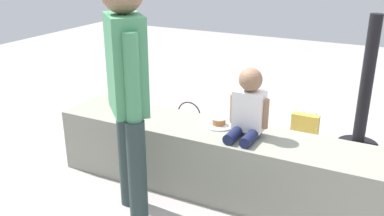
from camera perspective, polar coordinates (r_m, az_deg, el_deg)
The scene contains 10 objects.
ground_plane at distance 3.27m, azimuth 5.99°, elevation -11.49°, with size 12.00×12.00×0.00m, color #A59D9A.
concrete_ledge at distance 3.14m, azimuth 6.16°, elevation -7.65°, with size 2.86×0.48×0.50m, color gray.
child_seated at distance 2.94m, azimuth 7.56°, elevation 0.14°, with size 0.28×0.32×0.48m.
adult_standing at distance 2.62m, azimuth -8.70°, elevation 3.69°, with size 0.38×0.37×1.62m.
cake_plate at distance 3.15m, azimuth 3.63°, elevation -2.05°, with size 0.22×0.22×0.07m.
gift_bag at distance 4.22m, azimuth 14.88°, elevation -2.42°, with size 0.26×0.09×0.30m.
railing_post at distance 4.10m, azimuth 22.07°, elevation 1.11°, with size 0.36×0.36×1.22m.
water_bottle_near_gift at distance 3.77m, azimuth 20.45°, elevation -6.57°, with size 0.07×0.07×0.20m.
cake_box_white at distance 4.06m, azimuth 7.21°, elevation -3.73°, with size 0.33×0.31×0.14m, color white.
handbag_black_leather at distance 4.11m, azimuth -0.38°, elevation -2.25°, with size 0.33×0.10×0.37m.
Camera 1 is at (0.95, -2.60, 1.73)m, focal length 39.80 mm.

